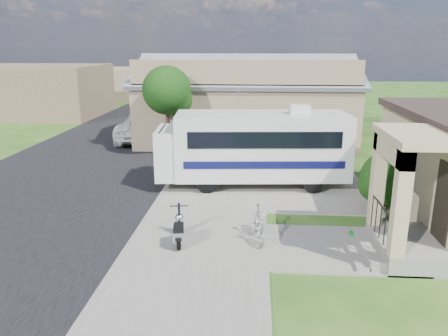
# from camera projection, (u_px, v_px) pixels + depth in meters

# --- Properties ---
(ground) EXTENTS (120.00, 120.00, 0.00)m
(ground) POSITION_uv_depth(u_px,v_px,m) (234.00, 231.00, 13.37)
(ground) COLOR #1A3E10
(street_slab) EXTENTS (9.00, 80.00, 0.02)m
(street_slab) POSITION_uv_depth(u_px,v_px,m) (105.00, 151.00, 23.51)
(street_slab) COLOR black
(street_slab) RESTS_ON ground
(sidewalk_slab) EXTENTS (4.00, 80.00, 0.06)m
(sidewalk_slab) POSITION_uv_depth(u_px,v_px,m) (225.00, 153.00, 23.04)
(sidewalk_slab) COLOR slate
(sidewalk_slab) RESTS_ON ground
(driveway_slab) EXTENTS (7.00, 6.00, 0.05)m
(driveway_slab) POSITION_uv_depth(u_px,v_px,m) (277.00, 186.00, 17.58)
(driveway_slab) COLOR slate
(driveway_slab) RESTS_ON ground
(walk_slab) EXTENTS (4.00, 3.00, 0.05)m
(walk_slab) POSITION_uv_depth(u_px,v_px,m) (339.00, 248.00, 12.19)
(walk_slab) COLOR slate
(walk_slab) RESTS_ON ground
(warehouse) EXTENTS (12.50, 8.40, 5.04)m
(warehouse) POSITION_uv_depth(u_px,v_px,m) (246.00, 106.00, 26.25)
(warehouse) COLOR #836F52
(warehouse) RESTS_ON ground
(distant_bldg_far) EXTENTS (10.00, 8.00, 4.00)m
(distant_bldg_far) POSITION_uv_depth(u_px,v_px,m) (38.00, 91.00, 35.17)
(distant_bldg_far) COLOR brown
(distant_bldg_far) RESTS_ON ground
(distant_bldg_near) EXTENTS (8.00, 7.00, 3.20)m
(distant_bldg_near) POSITION_uv_depth(u_px,v_px,m) (111.00, 83.00, 46.66)
(distant_bldg_near) COLOR #836F52
(distant_bldg_near) RESTS_ON ground
(street_tree_a) EXTENTS (2.44, 2.40, 4.58)m
(street_tree_a) POSITION_uv_depth(u_px,v_px,m) (169.00, 93.00, 21.45)
(street_tree_a) COLOR #332116
(street_tree_a) RESTS_ON ground
(street_tree_b) EXTENTS (2.44, 2.40, 4.73)m
(street_tree_b) POSITION_uv_depth(u_px,v_px,m) (196.00, 76.00, 31.02)
(street_tree_b) COLOR #332116
(street_tree_b) RESTS_ON ground
(street_tree_c) EXTENTS (2.44, 2.40, 4.42)m
(street_tree_c) POSITION_uv_depth(u_px,v_px,m) (210.00, 73.00, 39.74)
(street_tree_c) COLOR #332116
(street_tree_c) RESTS_ON ground
(motorhome) EXTENTS (7.67, 2.96, 3.84)m
(motorhome) POSITION_uv_depth(u_px,v_px,m) (254.00, 146.00, 17.32)
(motorhome) COLOR #BABAB6
(motorhome) RESTS_ON ground
(shrub) EXTENTS (1.98, 1.89, 2.43)m
(shrub) POSITION_uv_depth(u_px,v_px,m) (389.00, 176.00, 14.73)
(shrub) COLOR #332116
(shrub) RESTS_ON ground
(scooter) EXTENTS (0.58, 1.48, 0.98)m
(scooter) POSITION_uv_depth(u_px,v_px,m) (179.00, 231.00, 12.33)
(scooter) COLOR black
(scooter) RESTS_ON ground
(bicycle) EXTENTS (0.70, 1.67, 0.97)m
(bicycle) POSITION_uv_depth(u_px,v_px,m) (259.00, 225.00, 12.57)
(bicycle) COLOR #A3A3AA
(bicycle) RESTS_ON ground
(pickup_truck) EXTENTS (3.21, 6.28, 1.70)m
(pickup_truck) POSITION_uv_depth(u_px,v_px,m) (147.00, 126.00, 26.23)
(pickup_truck) COLOR silver
(pickup_truck) RESTS_ON ground
(van) EXTENTS (2.78, 5.69, 1.59)m
(van) POSITION_uv_depth(u_px,v_px,m) (161.00, 111.00, 32.57)
(van) COLOR silver
(van) RESTS_ON ground
(garden_hose) EXTENTS (0.44, 0.44, 0.20)m
(garden_hose) POSITION_uv_depth(u_px,v_px,m) (356.00, 237.00, 12.74)
(garden_hose) COLOR #156A21
(garden_hose) RESTS_ON ground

